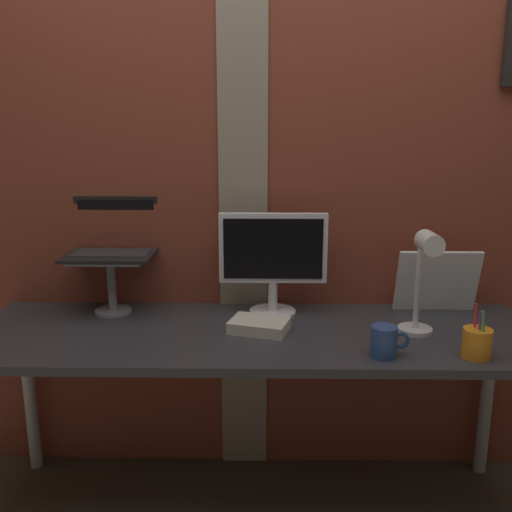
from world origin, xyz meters
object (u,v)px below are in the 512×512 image
at_px(monitor, 273,255).
at_px(pen_cup, 477,343).
at_px(laptop, 114,239).
at_px(whiteboard_panel, 437,281).
at_px(desk_lamp, 424,272).
at_px(coffee_mug, 385,341).

distance_m(monitor, pen_cup, 0.77).
relative_size(laptop, whiteboard_panel, 1.06).
xyz_separation_m(monitor, whiteboard_panel, (0.64, 0.03, -0.11)).
xyz_separation_m(desk_lamp, pen_cup, (0.13, -0.16, -0.18)).
bearing_deg(pen_cup, laptop, 159.46).
bearing_deg(coffee_mug, whiteboard_panel, 56.09).
height_order(laptop, pen_cup, laptop).
relative_size(whiteboard_panel, pen_cup, 1.85).
height_order(whiteboard_panel, desk_lamp, desk_lamp).
distance_m(laptop, coffee_mug, 1.10).
relative_size(laptop, coffee_mug, 2.71).
relative_size(laptop, desk_lamp, 0.88).
height_order(desk_lamp, pen_cup, desk_lamp).
xyz_separation_m(laptop, pen_cup, (1.25, -0.47, -0.23)).
distance_m(laptop, whiteboard_panel, 1.27).
relative_size(pen_cup, coffee_mug, 1.39).
distance_m(monitor, coffee_mug, 0.56).
xyz_separation_m(whiteboard_panel, pen_cup, (-0.01, -0.44, -0.07)).
height_order(monitor, coffee_mug, monitor).
distance_m(whiteboard_panel, coffee_mug, 0.53).
bearing_deg(pen_cup, monitor, 147.41).
bearing_deg(whiteboard_panel, monitor, -177.18).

